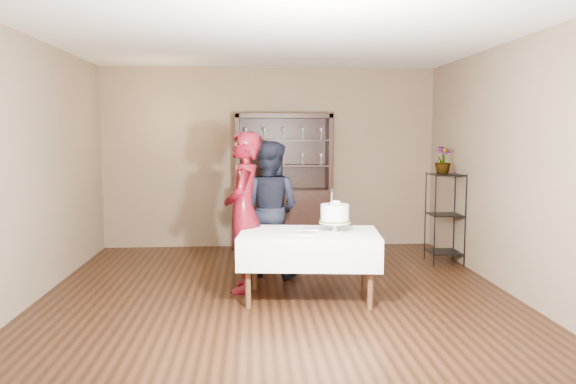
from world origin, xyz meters
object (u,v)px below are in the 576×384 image
object	(u,v)px
woman	(243,212)
plant_etagere	(445,214)
man	(269,209)
potted_plant	(443,160)
cake_table	(309,248)
cake	(335,215)
china_hutch	(284,205)

from	to	relation	value
woman	plant_etagere	bearing A→B (deg)	119.53
man	potted_plant	size ratio (longest dim) A/B	4.46
cake_table	cake	world-z (taller)	cake
man	china_hutch	bearing A→B (deg)	-76.82
plant_etagere	potted_plant	xyz separation A→B (m)	(-0.05, 0.01, 0.72)
woman	cake	bearing A→B (deg)	74.60
plant_etagere	man	size ratio (longest dim) A/B	0.74
man	potted_plant	bearing A→B (deg)	-144.44
cake_table	woman	world-z (taller)	woman
cake_table	potted_plant	bearing A→B (deg)	38.58
china_hutch	plant_etagere	xyz separation A→B (m)	(2.08, -1.05, -0.01)
china_hutch	cake	distance (m)	2.60
potted_plant	cake	bearing A→B (deg)	-137.28
man	potted_plant	world-z (taller)	man
cake	man	bearing A→B (deg)	122.87
china_hutch	potted_plant	distance (m)	2.39
china_hutch	woman	xyz separation A→B (m)	(-0.56, -2.19, 0.21)
man	cake_table	bearing A→B (deg)	133.85
plant_etagere	china_hutch	bearing A→B (deg)	153.17
china_hutch	cake_table	xyz separation A→B (m)	(0.12, -2.57, -0.12)
cake	woman	bearing A→B (deg)	158.40
plant_etagere	woman	size ratio (longest dim) A/B	0.69
woman	man	bearing A→B (deg)	161.27
cake_table	plant_etagere	bearing A→B (deg)	37.75
plant_etagere	cake_table	world-z (taller)	plant_etagere
man	cake	xyz separation A→B (m)	(0.65, -1.01, 0.07)
woman	cake	distance (m)	1.02
plant_etagere	potted_plant	bearing A→B (deg)	169.88
plant_etagere	woman	world-z (taller)	woman
plant_etagere	potted_plant	distance (m)	0.72
plant_etagere	cake	world-z (taller)	plant_etagere
china_hutch	potted_plant	bearing A→B (deg)	-27.17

